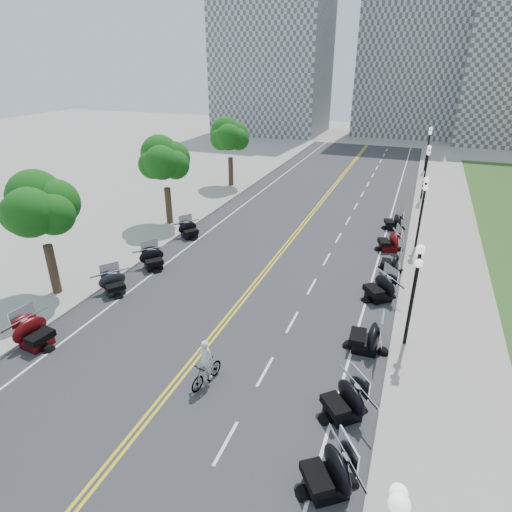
% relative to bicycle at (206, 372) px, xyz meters
% --- Properties ---
extents(ground, '(160.00, 160.00, 0.00)m').
position_rel_bicycle_xyz_m(ground, '(-1.22, 1.54, -0.55)').
color(ground, gray).
extents(road, '(16.00, 90.00, 0.01)m').
position_rel_bicycle_xyz_m(road, '(-1.22, 11.54, -0.55)').
color(road, '#333335').
rests_on(road, ground).
extents(centerline_yellow_a, '(0.12, 90.00, 0.00)m').
position_rel_bicycle_xyz_m(centerline_yellow_a, '(-1.34, 11.54, -0.54)').
color(centerline_yellow_a, yellow).
rests_on(centerline_yellow_a, road).
extents(centerline_yellow_b, '(0.12, 90.00, 0.00)m').
position_rel_bicycle_xyz_m(centerline_yellow_b, '(-1.10, 11.54, -0.54)').
color(centerline_yellow_b, yellow).
rests_on(centerline_yellow_b, road).
extents(edge_line_north, '(0.12, 90.00, 0.00)m').
position_rel_bicycle_xyz_m(edge_line_north, '(5.18, 11.54, -0.54)').
color(edge_line_north, white).
rests_on(edge_line_north, road).
extents(edge_line_south, '(0.12, 90.00, 0.00)m').
position_rel_bicycle_xyz_m(edge_line_south, '(-7.62, 11.54, -0.54)').
color(edge_line_south, white).
rests_on(edge_line_south, road).
extents(lane_dash_5, '(0.12, 2.00, 0.00)m').
position_rel_bicycle_xyz_m(lane_dash_5, '(1.98, -2.46, -0.54)').
color(lane_dash_5, white).
rests_on(lane_dash_5, road).
extents(lane_dash_6, '(0.12, 2.00, 0.00)m').
position_rel_bicycle_xyz_m(lane_dash_6, '(1.98, 1.54, -0.54)').
color(lane_dash_6, white).
rests_on(lane_dash_6, road).
extents(lane_dash_7, '(0.12, 2.00, 0.00)m').
position_rel_bicycle_xyz_m(lane_dash_7, '(1.98, 5.54, -0.54)').
color(lane_dash_7, white).
rests_on(lane_dash_7, road).
extents(lane_dash_8, '(0.12, 2.00, 0.00)m').
position_rel_bicycle_xyz_m(lane_dash_8, '(1.98, 9.54, -0.54)').
color(lane_dash_8, white).
rests_on(lane_dash_8, road).
extents(lane_dash_9, '(0.12, 2.00, 0.00)m').
position_rel_bicycle_xyz_m(lane_dash_9, '(1.98, 13.54, -0.54)').
color(lane_dash_9, white).
rests_on(lane_dash_9, road).
extents(lane_dash_10, '(0.12, 2.00, 0.00)m').
position_rel_bicycle_xyz_m(lane_dash_10, '(1.98, 17.54, -0.54)').
color(lane_dash_10, white).
rests_on(lane_dash_10, road).
extents(lane_dash_11, '(0.12, 2.00, 0.00)m').
position_rel_bicycle_xyz_m(lane_dash_11, '(1.98, 21.54, -0.54)').
color(lane_dash_11, white).
rests_on(lane_dash_11, road).
extents(lane_dash_12, '(0.12, 2.00, 0.00)m').
position_rel_bicycle_xyz_m(lane_dash_12, '(1.98, 25.54, -0.54)').
color(lane_dash_12, white).
rests_on(lane_dash_12, road).
extents(lane_dash_13, '(0.12, 2.00, 0.00)m').
position_rel_bicycle_xyz_m(lane_dash_13, '(1.98, 29.54, -0.54)').
color(lane_dash_13, white).
rests_on(lane_dash_13, road).
extents(lane_dash_14, '(0.12, 2.00, 0.00)m').
position_rel_bicycle_xyz_m(lane_dash_14, '(1.98, 33.54, -0.54)').
color(lane_dash_14, white).
rests_on(lane_dash_14, road).
extents(lane_dash_15, '(0.12, 2.00, 0.00)m').
position_rel_bicycle_xyz_m(lane_dash_15, '(1.98, 37.54, -0.54)').
color(lane_dash_15, white).
rests_on(lane_dash_15, road).
extents(lane_dash_16, '(0.12, 2.00, 0.00)m').
position_rel_bicycle_xyz_m(lane_dash_16, '(1.98, 41.54, -0.54)').
color(lane_dash_16, white).
rests_on(lane_dash_16, road).
extents(lane_dash_17, '(0.12, 2.00, 0.00)m').
position_rel_bicycle_xyz_m(lane_dash_17, '(1.98, 45.54, -0.54)').
color(lane_dash_17, white).
rests_on(lane_dash_17, road).
extents(lane_dash_18, '(0.12, 2.00, 0.00)m').
position_rel_bicycle_xyz_m(lane_dash_18, '(1.98, 49.54, -0.54)').
color(lane_dash_18, white).
rests_on(lane_dash_18, road).
extents(lane_dash_19, '(0.12, 2.00, 0.00)m').
position_rel_bicycle_xyz_m(lane_dash_19, '(1.98, 53.54, -0.54)').
color(lane_dash_19, white).
rests_on(lane_dash_19, road).
extents(sidewalk_north, '(5.00, 90.00, 0.15)m').
position_rel_bicycle_xyz_m(sidewalk_north, '(9.28, 11.54, -0.48)').
color(sidewalk_north, '#9E9991').
rests_on(sidewalk_north, ground).
extents(sidewalk_south, '(5.00, 90.00, 0.15)m').
position_rel_bicycle_xyz_m(sidewalk_south, '(-11.72, 11.54, -0.48)').
color(sidewalk_south, '#9E9991').
rests_on(sidewalk_south, ground).
extents(distant_block_a, '(18.00, 14.00, 26.00)m').
position_rel_bicycle_xyz_m(distant_block_a, '(-19.22, 63.54, 12.45)').
color(distant_block_a, gray).
rests_on(distant_block_a, ground).
extents(distant_block_b, '(16.00, 12.00, 30.00)m').
position_rel_bicycle_xyz_m(distant_block_b, '(2.78, 69.54, 14.45)').
color(distant_block_b, gray).
rests_on(distant_block_b, ground).
extents(street_lamp_2, '(0.50, 1.20, 4.90)m').
position_rel_bicycle_xyz_m(street_lamp_2, '(7.38, 5.54, 2.05)').
color(street_lamp_2, black).
rests_on(street_lamp_2, sidewalk_north).
extents(street_lamp_3, '(0.50, 1.20, 4.90)m').
position_rel_bicycle_xyz_m(street_lamp_3, '(7.38, 17.54, 2.05)').
color(street_lamp_3, black).
rests_on(street_lamp_3, sidewalk_north).
extents(street_lamp_4, '(0.50, 1.20, 4.90)m').
position_rel_bicycle_xyz_m(street_lamp_4, '(7.38, 29.54, 2.05)').
color(street_lamp_4, black).
rests_on(street_lamp_4, sidewalk_north).
extents(street_lamp_5, '(0.50, 1.20, 4.90)m').
position_rel_bicycle_xyz_m(street_lamp_5, '(7.38, 41.54, 2.05)').
color(street_lamp_5, black).
rests_on(street_lamp_5, sidewalk_north).
extents(tree_2, '(4.80, 4.80, 9.20)m').
position_rel_bicycle_xyz_m(tree_2, '(-11.22, 3.54, 4.20)').
color(tree_2, '#235619').
rests_on(tree_2, sidewalk_south).
extents(tree_3, '(4.80, 4.80, 9.20)m').
position_rel_bicycle_xyz_m(tree_3, '(-11.22, 15.54, 4.20)').
color(tree_3, '#235619').
rests_on(tree_3, sidewalk_south).
extents(tree_4, '(4.80, 4.80, 9.20)m').
position_rel_bicycle_xyz_m(tree_4, '(-11.22, 27.54, 4.20)').
color(tree_4, '#235619').
rests_on(tree_4, sidewalk_south).
extents(motorcycle_n_4, '(3.05, 3.05, 1.53)m').
position_rel_bicycle_xyz_m(motorcycle_n_4, '(5.60, -2.94, 0.21)').
color(motorcycle_n_4, black).
rests_on(motorcycle_n_4, road).
extents(motorcycle_n_5, '(3.01, 3.01, 1.49)m').
position_rel_bicycle_xyz_m(motorcycle_n_5, '(5.50, 0.25, 0.19)').
color(motorcycle_n_5, black).
rests_on(motorcycle_n_5, road).
extents(motorcycle_n_6, '(2.29, 2.29, 1.54)m').
position_rel_bicycle_xyz_m(motorcycle_n_6, '(5.70, 4.61, 0.21)').
color(motorcycle_n_6, black).
rests_on(motorcycle_n_6, road).
extents(motorcycle_n_7, '(3.09, 3.09, 1.53)m').
position_rel_bicycle_xyz_m(motorcycle_n_7, '(5.77, 9.45, 0.21)').
color(motorcycle_n_7, black).
rests_on(motorcycle_n_7, road).
extents(motorcycle_n_8, '(1.83, 1.83, 1.25)m').
position_rel_bicycle_xyz_m(motorcycle_n_8, '(6.04, 13.33, 0.07)').
color(motorcycle_n_8, black).
rests_on(motorcycle_n_8, road).
extents(motorcycle_n_9, '(2.69, 2.69, 1.46)m').
position_rel_bicycle_xyz_m(motorcycle_n_9, '(5.63, 16.55, 0.18)').
color(motorcycle_n_9, '#590A0C').
rests_on(motorcycle_n_9, road).
extents(motorcycle_n_10, '(2.41, 2.41, 1.36)m').
position_rel_bicycle_xyz_m(motorcycle_n_10, '(5.57, 20.89, 0.12)').
color(motorcycle_n_10, black).
rests_on(motorcycle_n_10, road).
extents(motorcycle_s_5, '(2.44, 2.44, 1.53)m').
position_rel_bicycle_xyz_m(motorcycle_s_5, '(-8.49, -0.55, 0.21)').
color(motorcycle_s_5, '#590A0C').
rests_on(motorcycle_s_5, road).
extents(motorcycle_s_6, '(2.68, 2.68, 1.34)m').
position_rel_bicycle_xyz_m(motorcycle_s_6, '(-8.26, 4.76, 0.12)').
color(motorcycle_s_6, black).
rests_on(motorcycle_s_6, road).
extents(motorcycle_s_7, '(2.78, 2.78, 1.38)m').
position_rel_bicycle_xyz_m(motorcycle_s_7, '(-8.00, 8.28, 0.13)').
color(motorcycle_s_7, black).
rests_on(motorcycle_s_7, road).
extents(motorcycle_s_8, '(2.61, 2.61, 1.31)m').
position_rel_bicycle_xyz_m(motorcycle_s_8, '(-8.39, 13.65, 0.10)').
color(motorcycle_s_8, black).
rests_on(motorcycle_s_8, road).
extents(bicycle, '(0.92, 1.91, 1.11)m').
position_rel_bicycle_xyz_m(bicycle, '(0.00, 0.00, 0.00)').
color(bicycle, '#A51414').
rests_on(bicycle, road).
extents(cyclist_rider, '(0.64, 0.42, 1.77)m').
position_rel_bicycle_xyz_m(cyclist_rider, '(0.00, 0.00, 1.44)').
color(cyclist_rider, white).
rests_on(cyclist_rider, bicycle).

